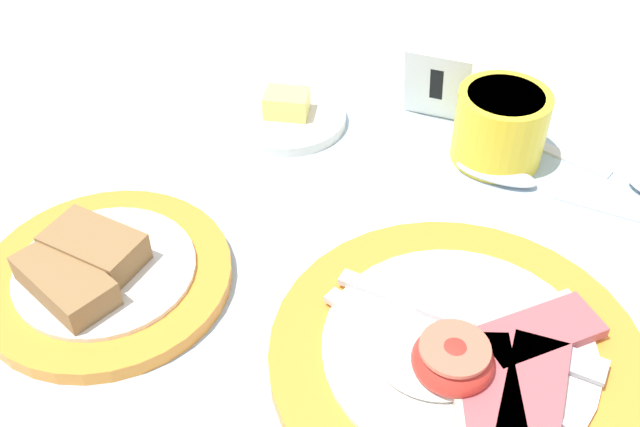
# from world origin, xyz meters

# --- Properties ---
(ground_plane) EXTENTS (3.00, 3.00, 0.00)m
(ground_plane) POSITION_xyz_m (0.00, 0.00, 0.00)
(ground_plane) COLOR #A3BCD1
(breakfast_plate) EXTENTS (0.25, 0.25, 0.04)m
(breakfast_plate) POSITION_xyz_m (0.12, -0.01, 0.01)
(breakfast_plate) COLOR orange
(breakfast_plate) RESTS_ON ground_plane
(bread_plate) EXTENTS (0.18, 0.18, 0.04)m
(bread_plate) POSITION_xyz_m (-0.14, -0.03, 0.01)
(bread_plate) COLOR orange
(bread_plate) RESTS_ON ground_plane
(sugar_cup) EXTENTS (0.08, 0.08, 0.06)m
(sugar_cup) POSITION_xyz_m (0.10, 0.22, 0.03)
(sugar_cup) COLOR yellow
(sugar_cup) RESTS_ON ground_plane
(butter_dish) EXTENTS (0.11, 0.11, 0.03)m
(butter_dish) POSITION_xyz_m (-0.09, 0.21, 0.01)
(butter_dish) COLOR silver
(butter_dish) RESTS_ON ground_plane
(number_card) EXTENTS (0.06, 0.05, 0.07)m
(number_card) POSITION_xyz_m (0.04, 0.27, 0.04)
(number_card) COLOR white
(number_card) RESTS_ON ground_plane
(teaspoon_by_saucer) EXTENTS (0.19, 0.04, 0.01)m
(teaspoon_by_saucer) POSITION_xyz_m (0.13, 0.19, 0.01)
(teaspoon_by_saucer) COLOR silver
(teaspoon_by_saucer) RESTS_ON ground_plane
(teaspoon_near_cup) EXTENTS (0.19, 0.08, 0.01)m
(teaspoon_near_cup) POSITION_xyz_m (0.22, 0.22, 0.01)
(teaspoon_near_cup) COLOR silver
(teaspoon_near_cup) RESTS_ON ground_plane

